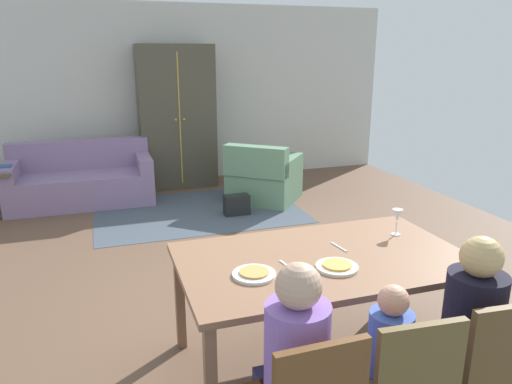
{
  "coord_description": "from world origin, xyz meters",
  "views": [
    {
      "loc": [
        -1.18,
        -3.73,
        1.98
      ],
      "look_at": [
        0.03,
        -0.06,
        0.85
      ],
      "focal_mm": 33.57,
      "sensor_mm": 36.0,
      "label": 1
    }
  ],
  "objects_px": {
    "person_child": "(384,372)",
    "armchair": "(263,179)",
    "plate_near_child": "(337,267)",
    "person_woman": "(465,339)",
    "dining_table": "(323,266)",
    "armoire": "(177,117)",
    "dining_chair_child": "(403,383)",
    "couch": "(81,181)",
    "person_man": "(293,377)",
    "book_lower": "(1,169)",
    "book_upper": "(2,167)",
    "plate_near_man": "(254,274)",
    "wine_glass": "(397,217)",
    "handbag": "(237,205)",
    "dining_chair_woman": "(488,363)"
  },
  "relations": [
    {
      "from": "dining_chair_child",
      "to": "armoire",
      "type": "distance_m",
      "value": 5.64
    },
    {
      "from": "plate_near_child",
      "to": "couch",
      "type": "relative_size",
      "value": 0.13
    },
    {
      "from": "dining_table",
      "to": "couch",
      "type": "bearing_deg",
      "value": 110.09
    },
    {
      "from": "person_man",
      "to": "wine_glass",
      "type": "bearing_deg",
      "value": 38.11
    },
    {
      "from": "book_lower",
      "to": "armchair",
      "type": "bearing_deg",
      "value": -7.89
    },
    {
      "from": "dining_table",
      "to": "book_upper",
      "type": "bearing_deg",
      "value": 121.51
    },
    {
      "from": "couch",
      "to": "armchair",
      "type": "relative_size",
      "value": 1.54
    },
    {
      "from": "person_woman",
      "to": "couch",
      "type": "relative_size",
      "value": 0.6
    },
    {
      "from": "couch",
      "to": "armoire",
      "type": "bearing_deg",
      "value": 19.52
    },
    {
      "from": "plate_near_child",
      "to": "armchair",
      "type": "relative_size",
      "value": 0.21
    },
    {
      "from": "person_child",
      "to": "person_woman",
      "type": "height_order",
      "value": "person_woman"
    },
    {
      "from": "person_child",
      "to": "dining_chair_woman",
      "type": "distance_m",
      "value": 0.51
    },
    {
      "from": "book_upper",
      "to": "person_woman",
      "type": "bearing_deg",
      "value": -57.97
    },
    {
      "from": "dining_table",
      "to": "handbag",
      "type": "xyz_separation_m",
      "value": [
        0.31,
        3.07,
        -0.56
      ]
    },
    {
      "from": "couch",
      "to": "book_upper",
      "type": "bearing_deg",
      "value": -164.65
    },
    {
      "from": "person_man",
      "to": "book_lower",
      "type": "relative_size",
      "value": 5.04
    },
    {
      "from": "plate_near_man",
      "to": "couch",
      "type": "xyz_separation_m",
      "value": [
        -1.05,
        4.35,
        -0.47
      ]
    },
    {
      "from": "book_lower",
      "to": "handbag",
      "type": "relative_size",
      "value": 0.69
    },
    {
      "from": "dining_chair_woman",
      "to": "plate_near_child",
      "type": "bearing_deg",
      "value": 124.48
    },
    {
      "from": "dining_table",
      "to": "plate_near_man",
      "type": "bearing_deg",
      "value": -166.28
    },
    {
      "from": "armchair",
      "to": "book_upper",
      "type": "bearing_deg",
      "value": 172.09
    },
    {
      "from": "person_man",
      "to": "person_child",
      "type": "distance_m",
      "value": 0.5
    },
    {
      "from": "book_lower",
      "to": "handbag",
      "type": "height_order",
      "value": "book_lower"
    },
    {
      "from": "person_child",
      "to": "book_lower",
      "type": "xyz_separation_m",
      "value": [
        -2.45,
        4.7,
        0.16
      ]
    },
    {
      "from": "book_upper",
      "to": "armoire",
      "type": "bearing_deg",
      "value": 17.92
    },
    {
      "from": "plate_near_child",
      "to": "person_woman",
      "type": "relative_size",
      "value": 0.23
    },
    {
      "from": "plate_near_man",
      "to": "dining_chair_woman",
      "type": "bearing_deg",
      "value": -38.11
    },
    {
      "from": "person_man",
      "to": "armchair",
      "type": "relative_size",
      "value": 0.92
    },
    {
      "from": "wine_glass",
      "to": "armchair",
      "type": "distance_m",
      "value": 3.4
    },
    {
      "from": "book_upper",
      "to": "dining_chair_child",
      "type": "bearing_deg",
      "value": -63.42
    },
    {
      "from": "dining_chair_child",
      "to": "couch",
      "type": "relative_size",
      "value": 0.47
    },
    {
      "from": "dining_table",
      "to": "armoire",
      "type": "xyz_separation_m",
      "value": [
        -0.13,
        4.73,
        0.36
      ]
    },
    {
      "from": "person_child",
      "to": "armchair",
      "type": "bearing_deg",
      "value": 78.98
    },
    {
      "from": "armoire",
      "to": "book_upper",
      "type": "xyz_separation_m",
      "value": [
        -2.31,
        -0.75,
        -0.43
      ]
    },
    {
      "from": "plate_near_child",
      "to": "book_lower",
      "type": "bearing_deg",
      "value": 120.49
    },
    {
      "from": "plate_near_man",
      "to": "person_man",
      "type": "height_order",
      "value": "person_man"
    },
    {
      "from": "dining_table",
      "to": "person_child",
      "type": "xyz_separation_m",
      "value": [
        0.0,
        -0.72,
        -0.26
      ]
    },
    {
      "from": "person_child",
      "to": "armchair",
      "type": "relative_size",
      "value": 0.77
    },
    {
      "from": "person_man",
      "to": "couch",
      "type": "height_order",
      "value": "person_man"
    },
    {
      "from": "couch",
      "to": "book_lower",
      "type": "distance_m",
      "value": 0.98
    },
    {
      "from": "armoire",
      "to": "handbag",
      "type": "xyz_separation_m",
      "value": [
        0.45,
        -1.66,
        -0.92
      ]
    },
    {
      "from": "dining_table",
      "to": "person_woman",
      "type": "bearing_deg",
      "value": -55.18
    },
    {
      "from": "armoire",
      "to": "handbag",
      "type": "bearing_deg",
      "value": -74.9
    },
    {
      "from": "person_man",
      "to": "armchair",
      "type": "distance_m",
      "value": 4.44
    },
    {
      "from": "plate_near_man",
      "to": "book_upper",
      "type": "bearing_deg",
      "value": 115.42
    },
    {
      "from": "dining_chair_child",
      "to": "book_lower",
      "type": "xyz_separation_m",
      "value": [
        -2.44,
        4.87,
        0.1
      ]
    },
    {
      "from": "book_lower",
      "to": "couch",
      "type": "bearing_deg",
      "value": 15.23
    },
    {
      "from": "dining_table",
      "to": "person_child",
      "type": "distance_m",
      "value": 0.76
    },
    {
      "from": "wine_glass",
      "to": "couch",
      "type": "height_order",
      "value": "wine_glass"
    },
    {
      "from": "dining_chair_woman",
      "to": "handbag",
      "type": "height_order",
      "value": "dining_chair_woman"
    }
  ]
}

